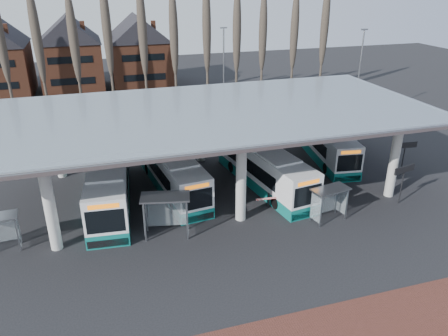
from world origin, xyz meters
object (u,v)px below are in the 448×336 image
object	(u,v)px
bus_0	(109,182)
bus_3	(324,142)
bus_1	(171,170)
shelter_1	(166,206)
shelter_2	(329,197)
bus_2	(264,167)

from	to	relation	value
bus_0	bus_3	bearing A→B (deg)	14.68
bus_1	shelter_1	xyz separation A→B (m)	(-1.59, -6.58, 0.56)
bus_1	shelter_1	world-z (taller)	bus_1
shelter_2	bus_0	bearing A→B (deg)	142.87
bus_1	shelter_2	world-z (taller)	bus_1
bus_2	shelter_2	world-z (taller)	bus_2
bus_2	shelter_1	xyz separation A→B (m)	(-8.66, -4.92, 0.54)
shelter_1	shelter_2	xyz separation A→B (m)	(10.87, -1.37, -0.33)
bus_2	shelter_1	distance (m)	9.97
shelter_1	shelter_2	distance (m)	10.96
bus_0	bus_3	xyz separation A→B (m)	(19.43, 3.22, -0.16)
bus_3	shelter_1	world-z (taller)	bus_3
bus_2	bus_1	bearing A→B (deg)	158.47
bus_1	bus_3	xyz separation A→B (m)	(14.63, 2.30, -0.05)
bus_2	shelter_2	size ratio (longest dim) A/B	4.31
bus_1	bus_2	distance (m)	7.26
bus_2	bus_3	size ratio (longest dim) A/B	1.05
bus_0	shelter_2	size ratio (longest dim) A/B	4.54
bus_3	shelter_2	xyz separation A→B (m)	(-5.36, -10.25, 0.28)
bus_1	bus_3	distance (m)	14.81
shelter_2	bus_2	bearing A→B (deg)	98.80
bus_1	shelter_2	distance (m)	12.22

